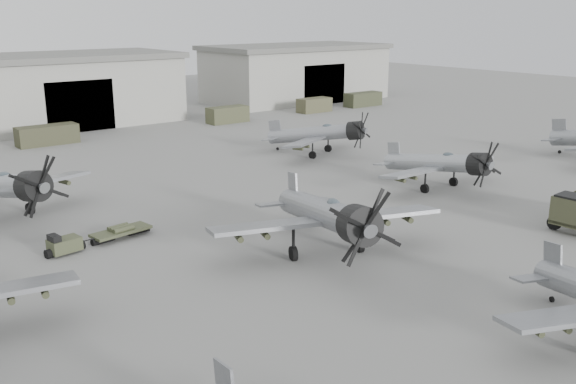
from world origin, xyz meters
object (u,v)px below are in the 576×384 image
at_px(aircraft_mid_2, 442,164).
at_px(tug_trailer, 87,240).
at_px(aircraft_far_1, 322,134).
at_px(aircraft_mid_1, 329,215).
at_px(aircraft_far_0, 1,187).

height_order(aircraft_mid_2, tug_trailer, aircraft_mid_2).
relative_size(aircraft_far_1, tug_trailer, 1.75).
xyz_separation_m(aircraft_mid_1, aircraft_mid_2, (16.76, 5.31, -0.38)).
bearing_deg(aircraft_far_0, aircraft_mid_1, -70.02).
bearing_deg(tug_trailer, aircraft_far_0, 98.71).
distance_m(aircraft_mid_2, tug_trailer, 27.53).
xyz_separation_m(aircraft_mid_1, aircraft_far_1, (17.76, 20.78, -0.35)).
relative_size(aircraft_mid_1, tug_trailer, 2.06).
relative_size(aircraft_far_0, tug_trailer, 2.00).
distance_m(aircraft_far_0, aircraft_far_1, 30.59).
bearing_deg(aircraft_mid_1, aircraft_mid_2, 37.08).
distance_m(aircraft_mid_1, aircraft_mid_2, 17.58).
xyz_separation_m(aircraft_mid_2, tug_trailer, (-27.06, 4.77, -1.61)).
relative_size(aircraft_mid_1, aircraft_far_1, 1.18).
distance_m(aircraft_mid_1, aircraft_far_1, 27.34).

